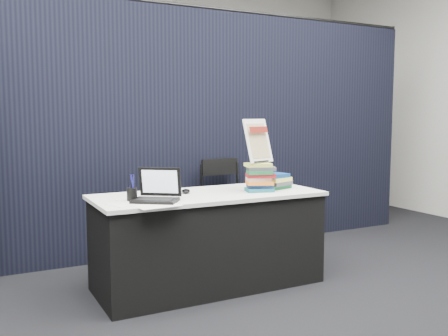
% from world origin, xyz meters
% --- Properties ---
extents(floor, '(8.00, 8.00, 0.00)m').
position_xyz_m(floor, '(0.00, 0.00, 0.00)').
color(floor, black).
rests_on(floor, ground).
extents(wall_back, '(8.00, 0.02, 3.50)m').
position_xyz_m(wall_back, '(0.00, 4.00, 1.75)').
color(wall_back, beige).
rests_on(wall_back, floor).
extents(drape_partition, '(6.00, 0.08, 2.40)m').
position_xyz_m(drape_partition, '(0.00, 1.60, 1.20)').
color(drape_partition, black).
rests_on(drape_partition, floor).
extents(display_table, '(1.80, 0.75, 0.75)m').
position_xyz_m(display_table, '(0.00, 0.55, 0.38)').
color(display_table, black).
rests_on(display_table, floor).
extents(laptop, '(0.38, 0.40, 0.24)m').
position_xyz_m(laptop, '(-0.51, 0.39, 0.81)').
color(laptop, black).
rests_on(laptop, display_table).
extents(mouse, '(0.10, 0.13, 0.03)m').
position_xyz_m(mouse, '(-0.16, 0.63, 0.77)').
color(mouse, black).
rests_on(mouse, display_table).
extents(brochure_left, '(0.38, 0.32, 0.00)m').
position_xyz_m(brochure_left, '(-0.67, 0.40, 0.75)').
color(brochure_left, white).
rests_on(brochure_left, display_table).
extents(brochure_mid, '(0.31, 0.24, 0.00)m').
position_xyz_m(brochure_mid, '(-0.55, 0.22, 0.75)').
color(brochure_mid, white).
rests_on(brochure_mid, display_table).
extents(brochure_right, '(0.30, 0.22, 0.00)m').
position_xyz_m(brochure_right, '(-0.59, 0.49, 0.75)').
color(brochure_right, white).
rests_on(brochure_right, display_table).
extents(pen_cup, '(0.08, 0.08, 0.10)m').
position_xyz_m(pen_cup, '(-0.64, 0.47, 0.80)').
color(pen_cup, black).
rests_on(pen_cup, display_table).
extents(book_stack_tall, '(0.25, 0.22, 0.23)m').
position_xyz_m(book_stack_tall, '(0.42, 0.46, 0.86)').
color(book_stack_tall, '#1C5F6C').
rests_on(book_stack_tall, display_table).
extents(book_stack_short, '(0.27, 0.23, 0.13)m').
position_xyz_m(book_stack_short, '(0.61, 0.53, 0.81)').
color(book_stack_short, '#1A6233').
rests_on(book_stack_short, display_table).
extents(info_sign, '(0.29, 0.18, 0.37)m').
position_xyz_m(info_sign, '(0.42, 0.49, 1.15)').
color(info_sign, black).
rests_on(info_sign, book_stack_tall).
extents(stacking_chair, '(0.46, 0.46, 0.94)m').
position_xyz_m(stacking_chair, '(0.55, 1.26, 0.52)').
color(stacking_chair, black).
rests_on(stacking_chair, floor).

